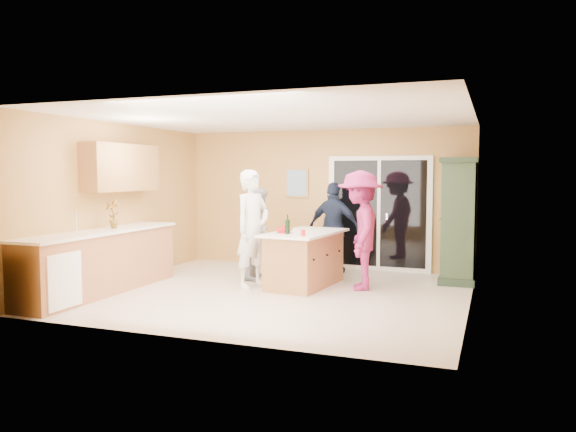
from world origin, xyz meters
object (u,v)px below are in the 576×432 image
(kitchen_island, at_px, (305,260))
(woman_grey, at_px, (259,233))
(green_hutch, at_px, (459,222))
(woman_white, at_px, (253,229))
(woman_navy, at_px, (334,228))
(woman_magenta, at_px, (360,230))

(kitchen_island, xyz_separation_m, woman_grey, (-0.93, 0.34, 0.37))
(green_hutch, xyz_separation_m, woman_white, (-3.00, -1.61, -0.07))
(kitchen_island, distance_m, green_hutch, 2.65)
(woman_navy, height_order, woman_magenta, woman_magenta)
(kitchen_island, relative_size, green_hutch, 0.85)
(woman_magenta, bearing_deg, woman_white, -89.78)
(green_hutch, bearing_deg, woman_navy, 179.10)
(woman_navy, bearing_deg, woman_magenta, 128.64)
(woman_white, relative_size, woman_magenta, 1.01)
(woman_navy, bearing_deg, woman_white, 69.47)
(green_hutch, height_order, woman_magenta, green_hutch)
(woman_navy, distance_m, woman_magenta, 1.45)
(woman_white, distance_m, woman_magenta, 1.67)
(woman_magenta, bearing_deg, woman_navy, -162.52)
(green_hutch, height_order, woman_white, green_hutch)
(kitchen_island, distance_m, woman_grey, 1.05)
(kitchen_island, bearing_deg, woman_grey, 165.88)
(kitchen_island, height_order, woman_magenta, woman_magenta)
(green_hutch, relative_size, woman_grey, 1.32)
(woman_navy, bearing_deg, woman_grey, 48.79)
(woman_grey, distance_m, woman_navy, 1.41)
(woman_navy, xyz_separation_m, woman_magenta, (0.76, -1.23, 0.10))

